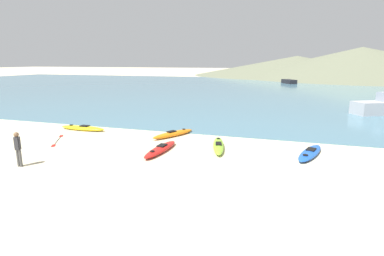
% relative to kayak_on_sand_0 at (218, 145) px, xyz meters
% --- Properties ---
extents(ground_plane, '(400.00, 400.00, 0.00)m').
position_rel_kayak_on_sand_0_xyz_m(ground_plane, '(-3.64, -8.20, -0.15)').
color(ground_plane, beige).
extents(bay_water, '(160.00, 70.00, 0.06)m').
position_rel_kayak_on_sand_0_xyz_m(bay_water, '(-3.64, 37.74, -0.12)').
color(bay_water, teal).
rests_on(bay_water, ground_plane).
extents(far_hill_left, '(69.77, 69.77, 6.49)m').
position_rel_kayak_on_sand_0_xyz_m(far_hill_left, '(5.87, 94.79, 3.10)').
color(far_hill_left, '#6B7056').
rests_on(far_hill_left, ground_plane).
extents(far_hill_midleft, '(75.68, 75.68, 8.87)m').
position_rel_kayak_on_sand_0_xyz_m(far_hill_midleft, '(23.93, 86.73, 4.28)').
color(far_hill_midleft, '#6B7056').
rests_on(far_hill_midleft, ground_plane).
extents(kayak_on_sand_0, '(1.40, 3.60, 0.35)m').
position_rel_kayak_on_sand_0_xyz_m(kayak_on_sand_0, '(0.00, 0.00, 0.00)').
color(kayak_on_sand_0, '#8CCC2D').
rests_on(kayak_on_sand_0, ground_plane).
extents(kayak_on_sand_1, '(1.73, 3.54, 0.31)m').
position_rel_kayak_on_sand_0_xyz_m(kayak_on_sand_1, '(4.84, 0.16, -0.02)').
color(kayak_on_sand_1, blue).
rests_on(kayak_on_sand_1, ground_plane).
extents(kayak_on_sand_2, '(3.51, 0.83, 0.35)m').
position_rel_kayak_on_sand_0_xyz_m(kayak_on_sand_2, '(-10.18, 1.46, 0.00)').
color(kayak_on_sand_2, yellow).
rests_on(kayak_on_sand_2, ground_plane).
extents(kayak_on_sand_3, '(0.88, 3.44, 0.35)m').
position_rel_kayak_on_sand_0_xyz_m(kayak_on_sand_3, '(-2.82, -1.64, 0.00)').
color(kayak_on_sand_3, red).
rests_on(kayak_on_sand_3, ground_plane).
extents(kayak_on_sand_4, '(2.09, 3.21, 0.39)m').
position_rel_kayak_on_sand_0_xyz_m(kayak_on_sand_4, '(-3.39, 1.73, 0.02)').
color(kayak_on_sand_4, orange).
rests_on(kayak_on_sand_4, ground_plane).
extents(person_near_foreground, '(0.33, 0.27, 1.64)m').
position_rel_kayak_on_sand_0_xyz_m(person_near_foreground, '(-8.13, -5.76, 0.79)').
color(person_near_foreground, '#4C4C4C').
rests_on(person_near_foreground, ground_plane).
extents(moored_boat_0, '(5.48, 4.17, 1.97)m').
position_rel_kayak_on_sand_0_xyz_m(moored_boat_0, '(11.83, 15.10, 0.60)').
color(moored_boat_0, '#B2B2B7').
rests_on(moored_boat_0, bay_water).
extents(moored_boat_1, '(3.34, 4.44, 0.84)m').
position_rel_kayak_on_sand_0_xyz_m(moored_boat_1, '(3.67, 52.27, 0.33)').
color(moored_boat_1, black).
rests_on(moored_boat_1, bay_water).
extents(loose_paddle, '(1.57, 2.49, 0.03)m').
position_rel_kayak_on_sand_0_xyz_m(loose_paddle, '(-9.79, -1.47, -0.14)').
color(loose_paddle, black).
rests_on(loose_paddle, ground_plane).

